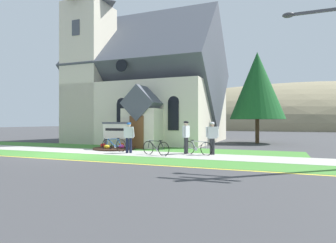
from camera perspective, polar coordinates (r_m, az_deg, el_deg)
ground at (r=19.06m, az=-11.63°, el=-5.24°), size 140.00×140.00×0.00m
sidewalk_slab at (r=17.51m, az=-16.04°, el=-5.68°), size 32.00×2.42×0.01m
grass_verge at (r=15.76m, az=-21.12°, el=-6.32°), size 32.00×2.16×0.01m
church_lawn at (r=19.67m, az=-11.37°, el=-5.07°), size 24.00×2.86×0.01m
curb_paint_stripe at (r=14.88m, az=-24.33°, el=-6.69°), size 28.00×0.16×0.01m
church_building at (r=25.45m, az=-4.47°, el=6.63°), size 11.88×12.34×13.11m
church_sign at (r=18.41m, az=-10.27°, el=-1.91°), size 2.12×0.19×1.71m
flower_bed at (r=18.24m, az=-10.76°, el=-5.23°), size 2.59×2.59×0.34m
bicycle_yellow at (r=14.79m, az=-2.44°, el=-5.28°), size 1.71×0.58×0.80m
bicycle_white at (r=15.08m, az=5.89°, el=-5.22°), size 1.71×0.59×0.79m
bicycle_black at (r=16.97m, az=-10.74°, el=-4.61°), size 1.76×0.25×0.81m
cyclist_in_red_jersey at (r=15.84m, az=-7.82°, el=-2.70°), size 0.66×0.28×1.69m
cyclist_in_white_jersey at (r=15.35m, az=3.63°, el=-2.56°), size 0.31×0.68×1.77m
cyclist_in_green_jersey at (r=15.08m, az=8.82°, el=-2.76°), size 0.62×0.44×1.72m
roadside_conifer at (r=24.13m, az=17.39°, el=6.85°), size 4.34×4.34×7.33m
distant_hill at (r=79.75m, az=24.51°, el=-1.28°), size 103.88×52.33×22.68m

